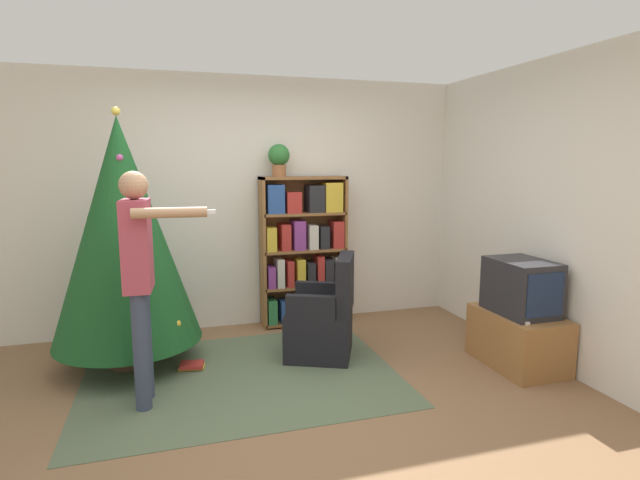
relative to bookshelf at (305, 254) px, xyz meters
name	(u,v)px	position (x,y,z in m)	size (l,w,h in m)	color
ground_plane	(292,404)	(-0.57, -1.75, -0.76)	(14.00, 14.00, 0.00)	#846042
wall_back	(247,203)	(-0.57, 0.21, 0.54)	(8.00, 0.10, 2.60)	silver
wall_right	(569,215)	(1.77, -1.75, 0.54)	(0.10, 8.00, 2.60)	silver
area_rug	(242,376)	(-0.85, -1.17, -0.76)	(2.48, 1.86, 0.01)	#56664C
bookshelf	(305,254)	(0.00, 0.00, 0.00)	(0.91, 0.26, 1.58)	brown
tv_stand	(518,339)	(1.44, -1.62, -0.53)	(0.51, 0.79, 0.46)	#996638
television	(521,287)	(1.44, -1.63, -0.07)	(0.42, 0.57, 0.46)	#28282D
game_remote	(523,322)	(1.29, -1.86, -0.29)	(0.04, 0.12, 0.02)	white
christmas_tree	(123,232)	(-1.73, -0.64, 0.39)	(1.21, 1.21, 2.17)	#4C3323
armchair	(324,321)	(-0.08, -0.94, -0.44)	(0.75, 0.74, 0.92)	black
standing_person	(140,269)	(-1.57, -1.43, 0.23)	(0.62, 0.50, 1.67)	#38425B
potted_plant	(279,158)	(-0.27, 0.01, 1.01)	(0.22, 0.22, 0.33)	#935B38
book_pile_near_tree	(192,366)	(-1.24, -0.90, -0.74)	(0.23, 0.18, 0.05)	gold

